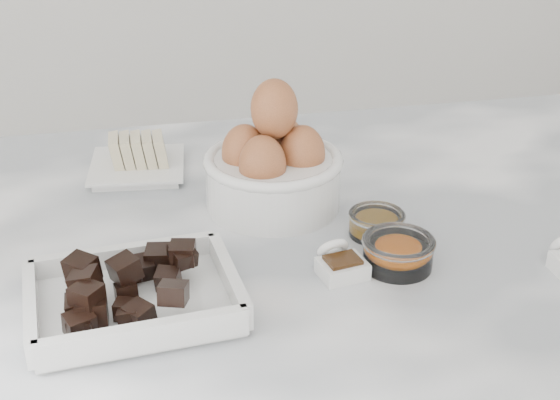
{
  "coord_description": "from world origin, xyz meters",
  "views": [
    {
      "loc": [
        -0.15,
        -0.75,
        1.39
      ],
      "look_at": [
        0.02,
        0.03,
        0.98
      ],
      "focal_mm": 50.0,
      "sensor_mm": 36.0,
      "label": 1
    }
  ],
  "objects_px": {
    "egg_bowl": "(273,167)",
    "honey_bowl": "(376,223)",
    "sugar_ramekin": "(270,166)",
    "vanilla_spoon": "(340,263)",
    "butter_plate": "(135,160)",
    "chocolate_dish": "(133,292)",
    "zest_bowl": "(398,251)"
  },
  "relations": [
    {
      "from": "honey_bowl",
      "to": "sugar_ramekin",
      "type": "bearing_deg",
      "value": 121.25
    },
    {
      "from": "chocolate_dish",
      "to": "egg_bowl",
      "type": "distance_m",
      "value": 0.27
    },
    {
      "from": "zest_bowl",
      "to": "vanilla_spoon",
      "type": "bearing_deg",
      "value": -179.66
    },
    {
      "from": "butter_plate",
      "to": "sugar_ramekin",
      "type": "height_order",
      "value": "butter_plate"
    },
    {
      "from": "butter_plate",
      "to": "sugar_ramekin",
      "type": "xyz_separation_m",
      "value": [
        0.17,
        -0.07,
        0.01
      ]
    },
    {
      "from": "egg_bowl",
      "to": "vanilla_spoon",
      "type": "relative_size",
      "value": 2.62
    },
    {
      "from": "honey_bowl",
      "to": "vanilla_spoon",
      "type": "distance_m",
      "value": 0.1
    },
    {
      "from": "butter_plate",
      "to": "egg_bowl",
      "type": "distance_m",
      "value": 0.21
    },
    {
      "from": "chocolate_dish",
      "to": "honey_bowl",
      "type": "bearing_deg",
      "value": 19.17
    },
    {
      "from": "zest_bowl",
      "to": "vanilla_spoon",
      "type": "height_order",
      "value": "vanilla_spoon"
    },
    {
      "from": "egg_bowl",
      "to": "zest_bowl",
      "type": "bearing_deg",
      "value": -58.59
    },
    {
      "from": "sugar_ramekin",
      "to": "vanilla_spoon",
      "type": "distance_m",
      "value": 0.23
    },
    {
      "from": "egg_bowl",
      "to": "vanilla_spoon",
      "type": "xyz_separation_m",
      "value": [
        0.04,
        -0.17,
        -0.04
      ]
    },
    {
      "from": "egg_bowl",
      "to": "honey_bowl",
      "type": "distance_m",
      "value": 0.15
    },
    {
      "from": "sugar_ramekin",
      "to": "zest_bowl",
      "type": "xyz_separation_m",
      "value": [
        0.09,
        -0.23,
        -0.01
      ]
    },
    {
      "from": "egg_bowl",
      "to": "honey_bowl",
      "type": "height_order",
      "value": "egg_bowl"
    },
    {
      "from": "vanilla_spoon",
      "to": "butter_plate",
      "type": "bearing_deg",
      "value": 123.63
    },
    {
      "from": "butter_plate",
      "to": "zest_bowl",
      "type": "bearing_deg",
      "value": -48.63
    },
    {
      "from": "sugar_ramekin",
      "to": "egg_bowl",
      "type": "distance_m",
      "value": 0.06
    },
    {
      "from": "sugar_ramekin",
      "to": "honey_bowl",
      "type": "distance_m",
      "value": 0.18
    },
    {
      "from": "butter_plate",
      "to": "zest_bowl",
      "type": "xyz_separation_m",
      "value": [
        0.27,
        -0.3,
        -0.0
      ]
    },
    {
      "from": "sugar_ramekin",
      "to": "honey_bowl",
      "type": "relative_size",
      "value": 1.26
    },
    {
      "from": "butter_plate",
      "to": "egg_bowl",
      "type": "height_order",
      "value": "egg_bowl"
    },
    {
      "from": "egg_bowl",
      "to": "sugar_ramekin",
      "type": "bearing_deg",
      "value": 82.37
    },
    {
      "from": "butter_plate",
      "to": "honey_bowl",
      "type": "xyz_separation_m",
      "value": [
        0.27,
        -0.23,
        -0.0
      ]
    },
    {
      "from": "honey_bowl",
      "to": "vanilla_spoon",
      "type": "height_order",
      "value": "vanilla_spoon"
    },
    {
      "from": "sugar_ramekin",
      "to": "zest_bowl",
      "type": "distance_m",
      "value": 0.25
    },
    {
      "from": "egg_bowl",
      "to": "honey_bowl",
      "type": "bearing_deg",
      "value": -43.41
    },
    {
      "from": "honey_bowl",
      "to": "vanilla_spoon",
      "type": "relative_size",
      "value": 1.02
    },
    {
      "from": "zest_bowl",
      "to": "vanilla_spoon",
      "type": "xyz_separation_m",
      "value": [
        -0.06,
        -0.0,
        -0.01
      ]
    },
    {
      "from": "sugar_ramekin",
      "to": "honey_bowl",
      "type": "height_order",
      "value": "sugar_ramekin"
    },
    {
      "from": "chocolate_dish",
      "to": "sugar_ramekin",
      "type": "height_order",
      "value": "chocolate_dish"
    }
  ]
}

